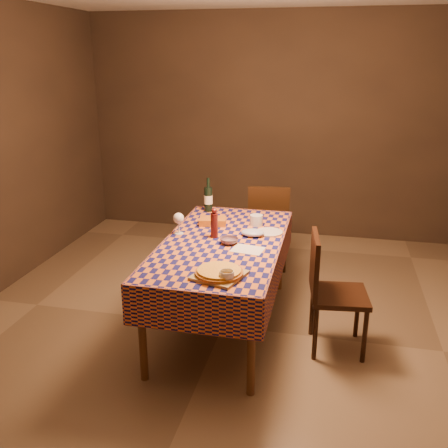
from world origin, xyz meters
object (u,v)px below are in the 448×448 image
(bowl, at_px, (229,241))
(chair_far, at_px, (269,222))
(dining_table, at_px, (223,250))
(white_plate, at_px, (269,232))
(chair_right, at_px, (329,286))
(wine_bottle, at_px, (208,199))
(cutting_board, at_px, (219,275))
(pizza, at_px, (219,272))

(bowl, relative_size, chair_far, 0.16)
(dining_table, bearing_deg, white_plate, 39.75)
(white_plate, bearing_deg, chair_right, -38.53)
(bowl, height_order, wine_bottle, wine_bottle)
(white_plate, xyz_separation_m, chair_right, (0.51, -0.41, -0.25))
(bowl, xyz_separation_m, chair_right, (0.79, -0.09, -0.27))
(dining_table, height_order, cutting_board, cutting_board)
(chair_far, bearing_deg, wine_bottle, -133.80)
(pizza, bearing_deg, chair_far, 87.88)
(cutting_board, distance_m, pizza, 0.03)
(bowl, bearing_deg, cutting_board, -84.12)
(dining_table, distance_m, white_plate, 0.45)
(cutting_board, distance_m, bowl, 0.63)
(wine_bottle, bearing_deg, white_plate, -37.23)
(dining_table, distance_m, bowl, 0.12)
(pizza, height_order, white_plate, pizza)
(pizza, bearing_deg, cutting_board, -63.43)
(wine_bottle, height_order, white_plate, wine_bottle)
(wine_bottle, bearing_deg, bowl, -65.15)
(dining_table, relative_size, bowl, 12.77)
(cutting_board, relative_size, wine_bottle, 0.95)
(dining_table, relative_size, pizza, 4.41)
(dining_table, distance_m, chair_far, 1.34)
(wine_bottle, relative_size, chair_right, 0.35)
(wine_bottle, xyz_separation_m, white_plate, (0.65, -0.50, -0.11))
(white_plate, bearing_deg, dining_table, -140.25)
(cutting_board, height_order, pizza, pizza)
(cutting_board, height_order, bowl, bowl)
(wine_bottle, distance_m, chair_right, 1.52)
(pizza, bearing_deg, wine_bottle, 107.05)
(dining_table, relative_size, chair_right, 1.98)
(cutting_board, height_order, white_plate, cutting_board)
(chair_right, bearing_deg, bowl, 173.24)
(dining_table, bearing_deg, cutting_board, -79.26)
(dining_table, relative_size, cutting_board, 6.01)
(dining_table, xyz_separation_m, pizza, (0.13, -0.66, 0.11))
(pizza, xyz_separation_m, wine_bottle, (-0.44, 1.44, 0.09))
(white_plate, bearing_deg, bowl, -131.16)
(bowl, bearing_deg, white_plate, 48.84)
(chair_far, bearing_deg, dining_table, -98.59)
(white_plate, bearing_deg, pizza, -102.71)
(cutting_board, bearing_deg, chair_right, 36.12)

